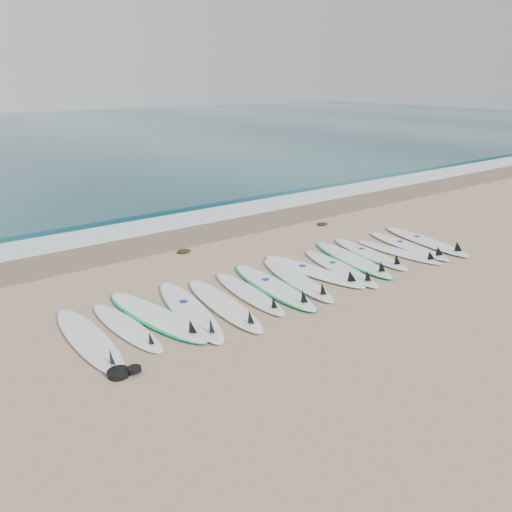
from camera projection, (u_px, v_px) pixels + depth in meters
ground at (294, 281)px, 10.43m from camera, size 120.00×120.00×0.00m
wet_sand_band at (196, 234)px, 13.53m from camera, size 120.00×1.80×0.01m
foam_band at (172, 222)px, 14.59m from camera, size 120.00×1.40×0.04m
wave_crest at (150, 211)px, 15.72m from camera, size 120.00×1.00×0.10m
surfboard_0 at (90, 340)px, 7.94m from camera, size 0.60×2.71×0.35m
surfboard_1 at (128, 327)px, 8.36m from camera, size 0.67×2.33×0.29m
surfboard_2 at (157, 316)px, 8.76m from camera, size 1.12×2.87×0.35m
surfboard_3 at (191, 311)px, 8.94m from camera, size 1.01×2.91×0.36m
surfboard_4 at (225, 305)px, 9.18m from camera, size 0.78×2.74×0.35m
surfboard_5 at (250, 293)px, 9.68m from camera, size 0.67×2.46×0.31m
surfboard_6 at (274, 286)px, 10.00m from camera, size 0.89×2.84×0.35m
surfboard_7 at (298, 280)px, 10.32m from camera, size 0.99×2.71×0.34m
surfboard_8 at (315, 271)px, 10.77m from camera, size 0.99×2.78×0.35m
surfboard_9 at (341, 268)px, 10.94m from camera, size 0.94×2.65×0.33m
surfboard_10 at (353, 259)px, 11.50m from camera, size 1.12×2.84×0.35m
surfboard_11 at (371, 254)px, 11.84m from camera, size 0.92×2.64×0.33m
surfboard_12 at (400, 252)px, 11.97m from camera, size 0.70×2.38×0.30m
surfboard_13 at (410, 246)px, 12.38m from camera, size 0.83×2.66×0.33m
surfboard_14 at (427, 241)px, 12.73m from camera, size 1.04×2.89×0.36m
seaweed_near at (184, 251)px, 12.09m from camera, size 0.35×0.28×0.07m
seaweed_far at (322, 224)px, 14.34m from camera, size 0.33×0.26×0.06m
leash_coil at (122, 372)px, 7.10m from camera, size 0.46×0.36×0.11m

